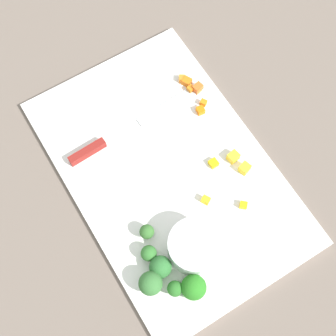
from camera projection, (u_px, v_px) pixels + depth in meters
The scene contains 21 objects.
ground_plane at pixel (168, 172), 0.92m from camera, with size 4.00×4.00×0.00m, color #6F6158.
cutting_board at pixel (168, 171), 0.91m from camera, with size 0.54×0.35×0.01m, color white.
prep_bowl at pixel (195, 247), 0.83m from camera, with size 0.09×0.09×0.05m, color white.
chef_knife at pixel (114, 136), 0.92m from camera, with size 0.03×0.31×0.02m.
carrot_dice_0 at pixel (191, 89), 0.96m from camera, with size 0.01×0.01×0.01m, color orange.
carrot_dice_1 at pixel (203, 103), 0.95m from camera, with size 0.01×0.01×0.01m, color orange.
carrot_dice_2 at pixel (182, 79), 0.97m from camera, with size 0.01×0.01×0.01m, color orange.
carrot_dice_3 at pixel (198, 88), 0.96m from camera, with size 0.02×0.01×0.02m, color orange.
carrot_dice_4 at pixel (187, 82), 0.97m from camera, with size 0.02×0.02×0.01m, color orange.
carrot_dice_5 at pixel (200, 110), 0.94m from camera, with size 0.01×0.01×0.01m, color orange.
pepper_dice_0 at pixel (213, 163), 0.90m from camera, with size 0.02×0.02×0.01m, color yellow.
pepper_dice_1 at pixel (243, 205), 0.87m from camera, with size 0.01×0.01×0.01m, color yellow.
pepper_dice_2 at pixel (245, 168), 0.90m from camera, with size 0.02×0.02×0.02m, color yellow.
pepper_dice_3 at pixel (206, 200), 0.88m from camera, with size 0.01×0.01×0.01m, color yellow.
pepper_dice_4 at pixel (233, 157), 0.91m from camera, with size 0.02×0.02×0.02m, color yellow.
broccoli_floret_0 at pixel (151, 283), 0.80m from camera, with size 0.04×0.04×0.05m.
broccoli_floret_1 at pixel (194, 287), 0.81m from camera, with size 0.04×0.04×0.04m.
broccoli_floret_2 at pixel (160, 267), 0.82m from camera, with size 0.04×0.04×0.04m.
broccoli_floret_3 at pixel (147, 232), 0.84m from camera, with size 0.03×0.03×0.03m.
broccoli_floret_4 at pixel (149, 253), 0.83m from camera, with size 0.03×0.03×0.03m.
broccoli_floret_5 at pixel (175, 289), 0.81m from camera, with size 0.03×0.03×0.03m.
Camera 1 is at (0.28, -0.17, 0.86)m, focal length 51.83 mm.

